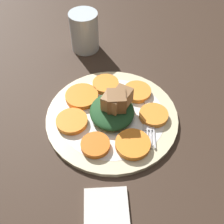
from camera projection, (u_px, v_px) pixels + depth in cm
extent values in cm
cube|color=#38281E|center=(112.00, 121.00, 62.61)|extent=(120.00, 120.00, 2.00)
cylinder|color=beige|center=(112.00, 117.00, 61.47)|extent=(28.69, 28.69, 1.00)
cylinder|color=white|center=(112.00, 117.00, 61.43)|extent=(22.95, 22.95, 1.00)
cylinder|color=orange|center=(106.00, 84.00, 66.48)|extent=(6.23, 6.23, 1.13)
cylinder|color=orange|center=(82.00, 96.00, 63.90)|extent=(7.51, 7.51, 1.13)
cylinder|color=orange|center=(72.00, 121.00, 59.15)|extent=(6.69, 6.69, 1.13)
cylinder|color=orange|center=(95.00, 145.00, 55.26)|extent=(5.84, 5.84, 1.13)
cylinder|color=orange|center=(133.00, 144.00, 55.38)|extent=(7.03, 7.03, 1.13)
cylinder|color=orange|center=(154.00, 115.00, 60.27)|extent=(6.25, 6.25, 1.13)
cylinder|color=orange|center=(137.00, 92.00, 64.86)|extent=(6.45, 6.45, 1.13)
ellipsoid|color=#1E4723|center=(112.00, 111.00, 60.07)|extent=(10.66, 9.60, 2.48)
cube|color=brown|center=(123.00, 96.00, 58.84)|extent=(4.74, 4.74, 3.43)
cube|color=brown|center=(116.00, 102.00, 57.53)|extent=(3.87, 3.87, 3.86)
cube|color=#9E754C|center=(113.00, 100.00, 58.06)|extent=(4.85, 4.85, 3.56)
cube|color=silver|center=(147.00, 105.00, 62.67)|extent=(11.43, 2.15, 0.40)
cube|color=silver|center=(149.00, 128.00, 58.52)|extent=(1.59, 2.43, 0.40)
cube|color=silver|center=(154.00, 139.00, 56.59)|extent=(4.49, 0.72, 0.40)
cube|color=silver|center=(151.00, 139.00, 56.61)|extent=(4.49, 0.72, 0.40)
cube|color=silver|center=(148.00, 139.00, 56.62)|extent=(4.49, 0.72, 0.40)
cube|color=silver|center=(144.00, 139.00, 56.64)|extent=(4.49, 0.72, 0.40)
cylinder|color=silver|center=(84.00, 32.00, 74.42)|extent=(7.54, 7.54, 10.52)
cube|color=silver|center=(107.00, 224.00, 46.52)|extent=(12.77, 7.66, 0.80)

